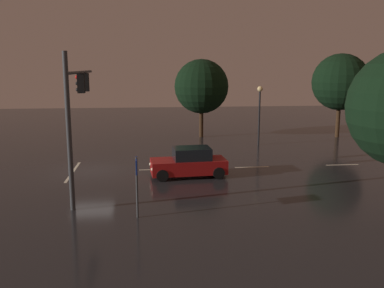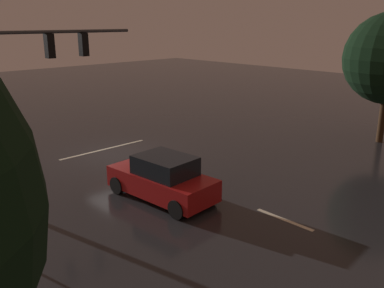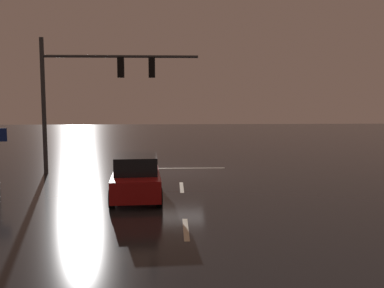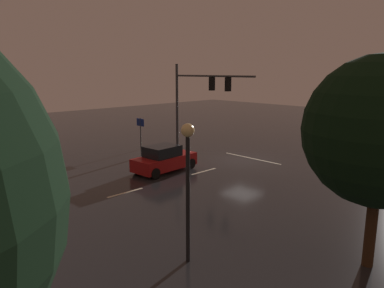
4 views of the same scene
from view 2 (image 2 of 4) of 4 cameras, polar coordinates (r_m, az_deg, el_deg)
The scene contains 6 objects.
ground_plane at distance 21.28m, azimuth -10.37°, elevation -1.36°, with size 80.00×80.00×0.00m, color #232326.
traffic_signal_assembly at distance 18.23m, azimuth -22.83°, elevation 9.75°, with size 8.03×0.47×6.93m.
lane_dash_far at distance 18.24m, azimuth -3.31°, elevation -4.15°, with size 2.20×0.16×0.01m, color beige.
lane_dash_mid at distance 14.59m, azimuth 12.52°, elevation -10.05°, with size 2.20×0.16×0.01m, color beige.
stop_bar at distance 22.16m, azimuth -11.95°, elevation -0.72°, with size 5.00×0.16×0.01m, color beige.
car_approaching at distance 15.56m, azimuth -4.06°, elevation -4.75°, with size 2.16×4.47×1.70m.
Camera 2 is at (11.07, 16.99, 6.43)m, focal length 38.98 mm.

